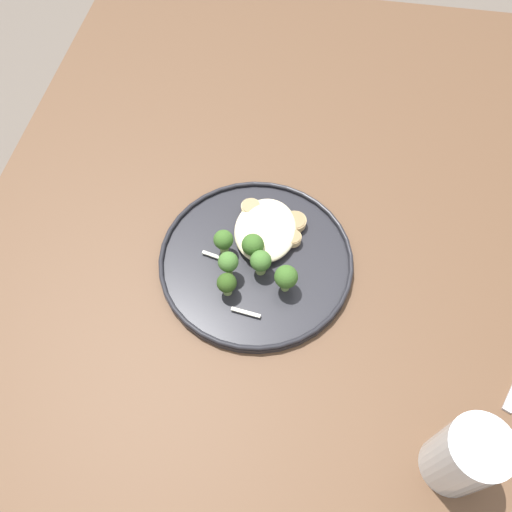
{
  "coord_description": "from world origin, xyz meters",
  "views": [
    {
      "loc": [
        -0.39,
        -0.02,
        1.42
      ],
      "look_at": [
        0.01,
        0.05,
        0.76
      ],
      "focal_mm": 36.88,
      "sensor_mm": 36.0,
      "label": 1
    }
  ],
  "objects_px": {
    "broccoli_floret_near_rim": "(227,284)",
    "broccoli_floret_rear_charred": "(284,277)",
    "seared_scallop_on_noodles": "(253,241)",
    "seared_scallop_half_hidden": "(291,238)",
    "seared_scallop_tilted_round": "(298,222)",
    "broccoli_floret_left_leaning": "(228,263)",
    "seared_scallop_right_edge": "(271,227)",
    "broccoli_floret_center_pile": "(261,262)",
    "broccoli_floret_split_head": "(253,246)",
    "water_glass": "(462,458)",
    "broccoli_floret_right_tilted": "(224,241)",
    "dinner_plate": "(256,260)",
    "seared_scallop_left_edge": "(271,240)",
    "seared_scallop_tiny_bay": "(251,209)"
  },
  "relations": [
    {
      "from": "seared_scallop_half_hidden",
      "to": "broccoli_floret_left_leaning",
      "type": "height_order",
      "value": "broccoli_floret_left_leaning"
    },
    {
      "from": "seared_scallop_tiny_bay",
      "to": "broccoli_floret_center_pile",
      "type": "bearing_deg",
      "value": -162.61
    },
    {
      "from": "broccoli_floret_near_rim",
      "to": "seared_scallop_tilted_round",
      "type": "bearing_deg",
      "value": -32.82
    },
    {
      "from": "dinner_plate",
      "to": "seared_scallop_half_hidden",
      "type": "bearing_deg",
      "value": -49.66
    },
    {
      "from": "seared_scallop_on_noodles",
      "to": "seared_scallop_tilted_round",
      "type": "bearing_deg",
      "value": -53.19
    },
    {
      "from": "broccoli_floret_split_head",
      "to": "seared_scallop_right_edge",
      "type": "bearing_deg",
      "value": -23.65
    },
    {
      "from": "seared_scallop_tilted_round",
      "to": "water_glass",
      "type": "distance_m",
      "value": 0.39
    },
    {
      "from": "broccoli_floret_rear_charred",
      "to": "broccoli_floret_right_tilted",
      "type": "bearing_deg",
      "value": 64.0
    },
    {
      "from": "dinner_plate",
      "to": "seared_scallop_right_edge",
      "type": "distance_m",
      "value": 0.06
    },
    {
      "from": "seared_scallop_right_edge",
      "to": "water_glass",
      "type": "height_order",
      "value": "water_glass"
    },
    {
      "from": "broccoli_floret_center_pile",
      "to": "broccoli_floret_left_leaning",
      "type": "bearing_deg",
      "value": 107.05
    },
    {
      "from": "broccoli_floret_near_rim",
      "to": "broccoli_floret_center_pile",
      "type": "height_order",
      "value": "broccoli_floret_center_pile"
    },
    {
      "from": "dinner_plate",
      "to": "broccoli_floret_split_head",
      "type": "height_order",
      "value": "broccoli_floret_split_head"
    },
    {
      "from": "seared_scallop_on_noodles",
      "to": "broccoli_floret_split_head",
      "type": "distance_m",
      "value": 0.02
    },
    {
      "from": "seared_scallop_half_hidden",
      "to": "broccoli_floret_split_head",
      "type": "distance_m",
      "value": 0.06
    },
    {
      "from": "seared_scallop_right_edge",
      "to": "seared_scallop_half_hidden",
      "type": "height_order",
      "value": "seared_scallop_right_edge"
    },
    {
      "from": "seared_scallop_on_noodles",
      "to": "broccoli_floret_left_leaning",
      "type": "distance_m",
      "value": 0.07
    },
    {
      "from": "broccoli_floret_center_pile",
      "to": "seared_scallop_half_hidden",
      "type": "bearing_deg",
      "value": -32.3
    },
    {
      "from": "broccoli_floret_left_leaning",
      "to": "dinner_plate",
      "type": "bearing_deg",
      "value": -47.23
    },
    {
      "from": "broccoli_floret_rear_charred",
      "to": "broccoli_floret_right_tilted",
      "type": "xyz_separation_m",
      "value": [
        0.05,
        0.1,
        -0.0
      ]
    },
    {
      "from": "seared_scallop_half_hidden",
      "to": "broccoli_floret_split_head",
      "type": "xyz_separation_m",
      "value": [
        -0.03,
        0.05,
        0.02
      ]
    },
    {
      "from": "broccoli_floret_near_rim",
      "to": "broccoli_floret_rear_charred",
      "type": "distance_m",
      "value": 0.08
    },
    {
      "from": "broccoli_floret_rear_charred",
      "to": "broccoli_floret_center_pile",
      "type": "height_order",
      "value": "broccoli_floret_rear_charred"
    },
    {
      "from": "seared_scallop_half_hidden",
      "to": "broccoli_floret_rear_charred",
      "type": "xyz_separation_m",
      "value": [
        -0.08,
        0.0,
        0.02
      ]
    },
    {
      "from": "water_glass",
      "to": "seared_scallop_tiny_bay",
      "type": "bearing_deg",
      "value": 42.63
    },
    {
      "from": "seared_scallop_left_edge",
      "to": "broccoli_floret_right_tilted",
      "type": "xyz_separation_m",
      "value": [
        -0.02,
        0.07,
        0.02
      ]
    },
    {
      "from": "seared_scallop_left_edge",
      "to": "broccoli_floret_split_head",
      "type": "relative_size",
      "value": 0.75
    },
    {
      "from": "seared_scallop_left_edge",
      "to": "seared_scallop_tilted_round",
      "type": "bearing_deg",
      "value": -40.48
    },
    {
      "from": "broccoli_floret_split_head",
      "to": "broccoli_floret_near_rim",
      "type": "bearing_deg",
      "value": 159.55
    },
    {
      "from": "seared_scallop_right_edge",
      "to": "seared_scallop_left_edge",
      "type": "bearing_deg",
      "value": -172.35
    },
    {
      "from": "seared_scallop_half_hidden",
      "to": "seared_scallop_on_noodles",
      "type": "bearing_deg",
      "value": 105.53
    },
    {
      "from": "dinner_plate",
      "to": "seared_scallop_left_edge",
      "type": "distance_m",
      "value": 0.04
    },
    {
      "from": "seared_scallop_tilted_round",
      "to": "broccoli_floret_left_leaning",
      "type": "height_order",
      "value": "broccoli_floret_left_leaning"
    },
    {
      "from": "broccoli_floret_split_head",
      "to": "broccoli_floret_left_leaning",
      "type": "bearing_deg",
      "value": 143.96
    },
    {
      "from": "seared_scallop_on_noodles",
      "to": "broccoli_floret_split_head",
      "type": "xyz_separation_m",
      "value": [
        -0.02,
        -0.0,
        0.02
      ]
    },
    {
      "from": "broccoli_floret_left_leaning",
      "to": "broccoli_floret_near_rim",
      "type": "xyz_separation_m",
      "value": [
        -0.03,
        -0.0,
        -0.01
      ]
    },
    {
      "from": "seared_scallop_half_hidden",
      "to": "broccoli_floret_center_pile",
      "type": "distance_m",
      "value": 0.07
    },
    {
      "from": "broccoli_floret_rear_charred",
      "to": "water_glass",
      "type": "bearing_deg",
      "value": -131.27
    },
    {
      "from": "broccoli_floret_split_head",
      "to": "seared_scallop_half_hidden",
      "type": "bearing_deg",
      "value": -58.54
    },
    {
      "from": "seared_scallop_tiny_bay",
      "to": "seared_scallop_tilted_round",
      "type": "distance_m",
      "value": 0.08
    },
    {
      "from": "dinner_plate",
      "to": "seared_scallop_tilted_round",
      "type": "distance_m",
      "value": 0.09
    },
    {
      "from": "seared_scallop_right_edge",
      "to": "broccoli_floret_center_pile",
      "type": "height_order",
      "value": "broccoli_floret_center_pile"
    },
    {
      "from": "seared_scallop_on_noodles",
      "to": "seared_scallop_half_hidden",
      "type": "height_order",
      "value": "same"
    },
    {
      "from": "seared_scallop_tilted_round",
      "to": "broccoli_floret_center_pile",
      "type": "xyz_separation_m",
      "value": [
        -0.09,
        0.04,
        0.02
      ]
    },
    {
      "from": "broccoli_floret_rear_charred",
      "to": "broccoli_floret_right_tilted",
      "type": "distance_m",
      "value": 0.11
    },
    {
      "from": "seared_scallop_tilted_round",
      "to": "broccoli_floret_split_head",
      "type": "distance_m",
      "value": 0.09
    },
    {
      "from": "broccoli_floret_split_head",
      "to": "broccoli_floret_center_pile",
      "type": "xyz_separation_m",
      "value": [
        -0.03,
        -0.02,
        0.0
      ]
    },
    {
      "from": "seared_scallop_right_edge",
      "to": "broccoli_floret_center_pile",
      "type": "relative_size",
      "value": 0.56
    },
    {
      "from": "dinner_plate",
      "to": "seared_scallop_left_edge",
      "type": "xyz_separation_m",
      "value": [
        0.03,
        -0.02,
        0.01
      ]
    },
    {
      "from": "seared_scallop_tiny_bay",
      "to": "broccoli_floret_rear_charred",
      "type": "distance_m",
      "value": 0.14
    }
  ]
}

